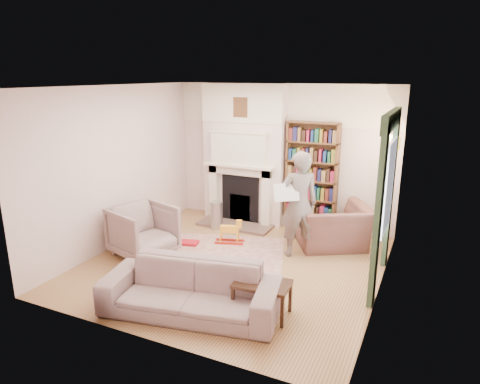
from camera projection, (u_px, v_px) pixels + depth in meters
The scene contains 25 objects.
floor at pixel (234, 264), 6.93m from camera, with size 4.50×4.50×0.00m, color brown.
ceiling at pixel (233, 86), 6.18m from camera, with size 4.50×4.50×0.00m, color white.
wall_back at pixel (282, 156), 8.52m from camera, with size 4.50×4.50×0.00m, color #F3DAD3.
wall_front at pixel (142, 226), 4.59m from camera, with size 4.50×4.50×0.00m, color #F3DAD3.
wall_left at pixel (117, 167), 7.47m from camera, with size 4.50×4.50×0.00m, color #F3DAD3.
wall_right at pixel (386, 198), 5.64m from camera, with size 4.50×4.50×0.00m, color #F3DAD3.
fireplace at pixel (244, 155), 8.65m from camera, with size 1.70×0.58×2.80m.
bookcase at pixel (312, 171), 8.20m from camera, with size 1.00×0.24×1.85m, color brown.
window at pixel (389, 187), 5.98m from camera, with size 0.02×0.90×1.30m, color silver.
curtain_left at pixel (378, 218), 5.45m from camera, with size 0.07×0.32×2.40m, color #2F4930.
curtain_right at pixel (390, 192), 6.67m from camera, with size 0.07×0.32×2.40m, color #2F4930.
pelmet at pixel (392, 120), 5.75m from camera, with size 0.09×1.70×0.24m, color #2F4930.
wall_sconce at pixel (386, 143), 6.90m from camera, with size 0.20×0.24×0.24m, color gold, non-canonical shape.
rug at pixel (213, 255), 7.27m from camera, with size 2.38×1.83×0.01m, color #C4B794.
armchair_reading at pixel (332, 226), 7.53m from camera, with size 1.18×1.03×0.77m, color #53312C.
armchair_left at pixel (143, 231), 7.19m from camera, with size 0.91×0.94×0.85m, color #9D9381.
sofa at pixel (191, 289), 5.44m from camera, with size 2.25×0.88×0.66m, color gray.
man_reading at pixel (299, 204), 7.05m from camera, with size 0.65×0.43×1.79m, color #62544E.
newspaper at pixel (286, 192), 6.87m from camera, with size 0.41×0.02×0.29m, color silver.
coffee_table at pixel (262, 299), 5.42m from camera, with size 0.70×0.45×0.45m, color #382013, non-canonical shape.
paraffin_heater at pixel (216, 215), 8.46m from camera, with size 0.24×0.24×0.55m, color #AAACB1.
rocking_horse at pixel (229, 232), 7.71m from camera, with size 0.51×0.20×0.45m, color #F8AB29, non-canonical shape.
board_game at pixel (180, 260), 6.99m from camera, with size 0.37×0.37×0.03m, color #F2D755.
game_box_lid at pixel (189, 243), 7.69m from camera, with size 0.33×0.22×0.05m, color red.
comic_annuals at pixel (236, 277), 6.44m from camera, with size 0.64×0.76×0.02m.
Camera 1 is at (2.78, -5.72, 2.98)m, focal length 32.00 mm.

